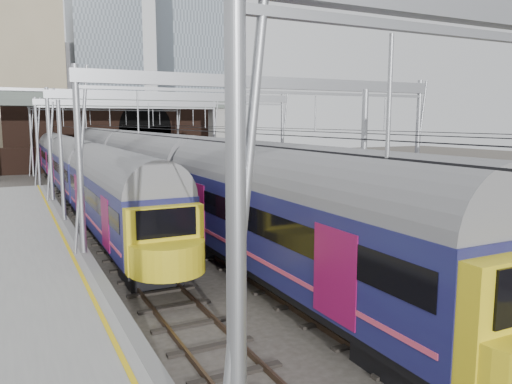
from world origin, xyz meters
TOP-DOWN VIEW (x-y plane):
  - ground at (0.00, 0.00)m, footprint 160.00×160.00m
  - platform_left at (-10.18, 2.50)m, footprint 4.32×55.00m
  - tracks at (0.00, 15.00)m, footprint 14.40×80.00m
  - overhead_line at (0.00, 21.49)m, footprint 16.80×80.00m
  - retaining_wall at (1.40, 51.93)m, footprint 28.00×2.75m
  - overbridge at (0.00, 46.00)m, footprint 28.00×3.00m
  - city_skyline at (2.73, 70.48)m, footprint 37.50×27.50m
  - train_main at (-2.00, 30.35)m, footprint 3.11×71.91m
  - train_second at (-6.00, 28.09)m, footprint 2.72×47.15m
  - signal_near_left at (-5.20, 0.43)m, footprint 0.40×0.48m
  - equip_cover_a at (-2.41, -3.28)m, footprint 0.85×0.67m
  - equip_cover_b at (-2.07, 7.42)m, footprint 0.92×0.78m
  - equip_cover_c at (6.77, 4.02)m, footprint 0.94×0.69m

SIDE VIEW (x-z plane):
  - ground at x=0.00m, z-range 0.00..0.00m
  - tracks at x=0.00m, z-range -0.09..0.13m
  - equip_cover_a at x=-2.41m, z-range 0.00..0.09m
  - equip_cover_b at x=-2.07m, z-range 0.00..0.09m
  - equip_cover_c at x=6.77m, z-range 0.00..0.11m
  - platform_left at x=-10.18m, z-range -0.01..1.11m
  - train_second at x=-6.00m, z-range 0.09..4.79m
  - train_main at x=-2.00m, z-range 0.05..5.30m
  - signal_near_left at x=-5.20m, z-range 0.65..5.91m
  - retaining_wall at x=1.40m, z-range -0.17..8.83m
  - overhead_line at x=0.00m, z-range 2.57..10.57m
  - overbridge at x=0.00m, z-range 2.64..11.89m
  - city_skyline at x=2.73m, z-range -12.91..47.09m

